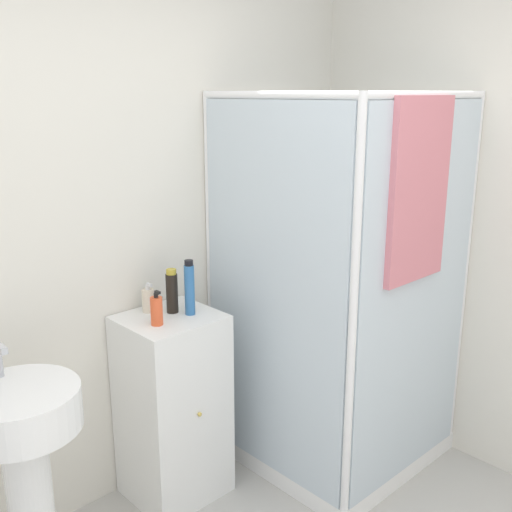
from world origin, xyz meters
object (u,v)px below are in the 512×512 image
(soap_dispenser, at_px, (157,311))
(shampoo_bottle_blue, at_px, (190,288))
(sink, at_px, (25,456))
(shampoo_bottle_tall_black, at_px, (172,291))
(lotion_bottle_white, at_px, (148,300))

(soap_dispenser, relative_size, shampoo_bottle_blue, 0.62)
(sink, xyz_separation_m, shampoo_bottle_blue, (0.85, 0.13, 0.41))
(shampoo_bottle_tall_black, distance_m, shampoo_bottle_blue, 0.09)
(shampoo_bottle_tall_black, distance_m, lotion_bottle_white, 0.12)
(sink, relative_size, lotion_bottle_white, 7.28)
(shampoo_bottle_tall_black, relative_size, shampoo_bottle_blue, 0.81)
(sink, xyz_separation_m, shampoo_bottle_tall_black, (0.81, 0.21, 0.39))
(sink, distance_m, shampoo_bottle_blue, 0.96)
(shampoo_bottle_tall_black, bearing_deg, shampoo_bottle_blue, -61.00)
(sink, bearing_deg, shampoo_bottle_tall_black, 14.20)
(lotion_bottle_white, bearing_deg, sink, -158.65)
(sink, distance_m, soap_dispenser, 0.77)
(shampoo_bottle_tall_black, xyz_separation_m, shampoo_bottle_blue, (0.04, -0.08, 0.02))
(shampoo_bottle_tall_black, relative_size, lotion_bottle_white, 1.48)
(shampoo_bottle_blue, distance_m, lotion_bottle_white, 0.21)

